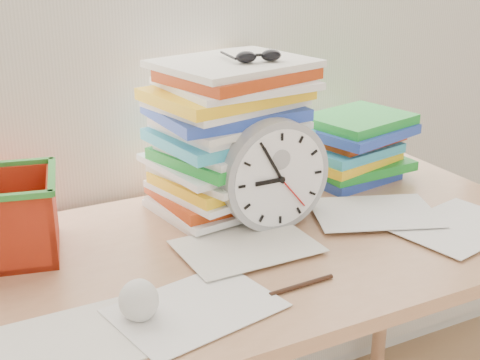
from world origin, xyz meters
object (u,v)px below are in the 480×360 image
paper_stack (230,137)px  clock (274,175)px  desk (243,276)px  book_stack (355,148)px

paper_stack → clock: (0.03, -0.15, -0.05)m
desk → paper_stack: 0.32m
book_stack → desk: bearing=-153.9°
paper_stack → clock: paper_stack is taller
clock → desk: bearing=-155.4°
desk → book_stack: bearing=26.1°
book_stack → paper_stack: bearing=-176.3°
paper_stack → book_stack: paper_stack is taller
desk → clock: 0.22m
paper_stack → clock: 0.16m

